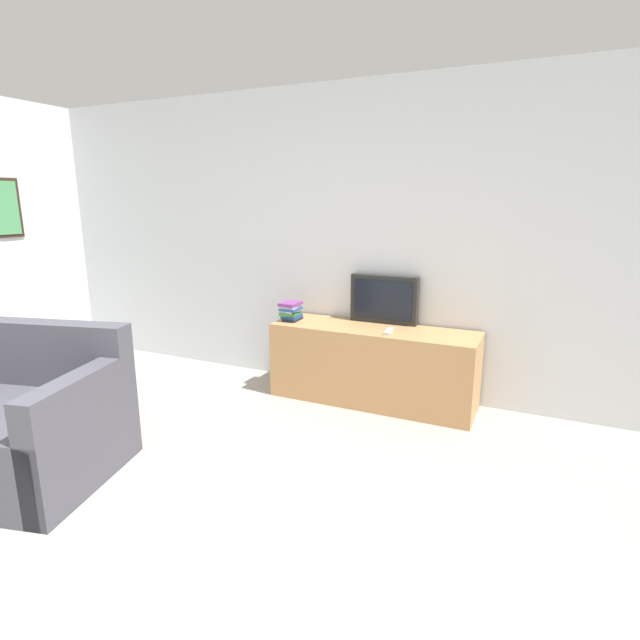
# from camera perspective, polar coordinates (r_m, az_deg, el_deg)

# --- Properties ---
(ground_plane) EXTENTS (14.00, 14.00, 0.00)m
(ground_plane) POSITION_cam_1_polar(r_m,az_deg,el_deg) (2.66, -30.89, -27.02)
(ground_plane) COLOR #9E998E
(wall_back) EXTENTS (9.00, 0.06, 2.60)m
(wall_back) POSITION_cam_1_polar(r_m,az_deg,el_deg) (4.46, 0.73, 9.02)
(wall_back) COLOR silver
(wall_back) RESTS_ON ground_plane
(tv_stand) EXTENTS (1.69, 0.50, 0.64)m
(tv_stand) POSITION_cam_1_polar(r_m,az_deg,el_deg) (4.18, 6.05, -5.13)
(tv_stand) COLOR tan
(tv_stand) RESTS_ON ground_plane
(television) EXTENTS (0.58, 0.09, 0.41)m
(television) POSITION_cam_1_polar(r_m,az_deg,el_deg) (4.23, 7.32, 2.36)
(television) COLOR black
(television) RESTS_ON tv_stand
(book_stack) EXTENTS (0.16, 0.21, 0.16)m
(book_stack) POSITION_cam_1_polar(r_m,az_deg,el_deg) (4.31, -3.35, 1.03)
(book_stack) COLOR black
(book_stack) RESTS_ON tv_stand
(remote_on_stand) EXTENTS (0.05, 0.18, 0.02)m
(remote_on_stand) POSITION_cam_1_polar(r_m,az_deg,el_deg) (3.95, 7.85, -1.29)
(remote_on_stand) COLOR #B7B7B7
(remote_on_stand) RESTS_ON tv_stand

